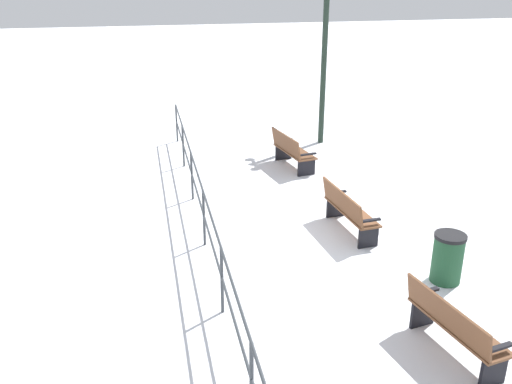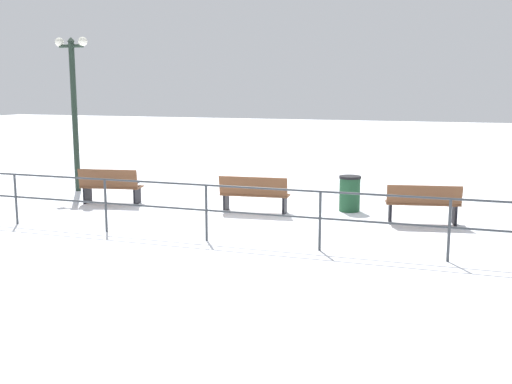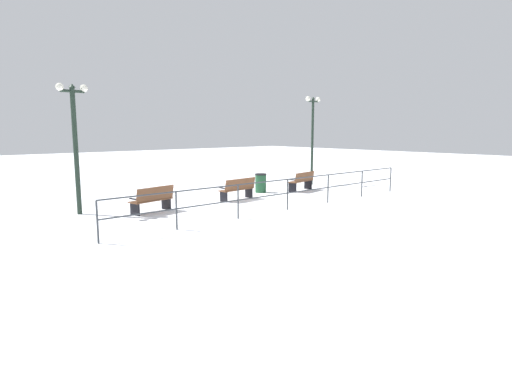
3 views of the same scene
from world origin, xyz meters
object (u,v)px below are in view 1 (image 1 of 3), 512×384
bench_third (292,151)px  lamppost_middle (325,49)px  bench_second (348,210)px  bench_nearest (453,325)px  trash_bin (448,258)px

bench_third → lamppost_middle: 3.29m
bench_second → lamppost_middle: lamppost_middle is taller
bench_third → bench_nearest: bearing=-99.8°
bench_second → bench_third: 3.82m
bench_third → trash_bin: bench_third is taller
bench_nearest → bench_third: bearing=80.1°
bench_second → bench_third: bench_third is taller
bench_nearest → trash_bin: bench_nearest is taller
bench_third → trash_bin: 5.99m
bench_nearest → bench_second: size_ratio=0.98×
bench_nearest → lamppost_middle: (1.26, 9.62, 2.22)m
bench_nearest → lamppost_middle: bearing=71.6°
bench_second → trash_bin: 2.28m
bench_nearest → bench_second: 3.84m
trash_bin → bench_third: bearing=100.0°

